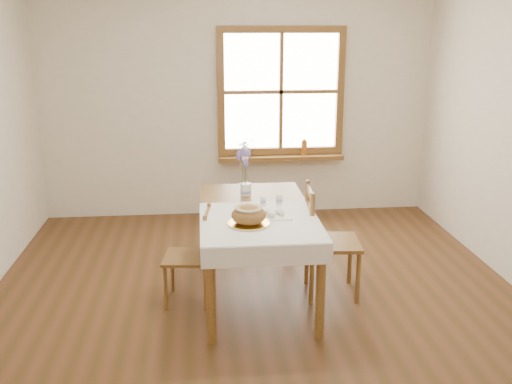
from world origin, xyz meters
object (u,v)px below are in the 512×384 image
dining_table (256,220)px  bread_plate (249,224)px  chair_left (187,256)px  chair_right (333,241)px  flower_vase (246,190)px

dining_table → bread_plate: size_ratio=5.27×
dining_table → chair_left: 0.63m
bread_plate → chair_right: bearing=24.8°
chair_right → flower_vase: chair_right is taller
chair_right → bread_plate: size_ratio=3.11×
dining_table → chair_left: size_ratio=2.01×
chair_right → flower_vase: 0.88m
dining_table → bread_plate: (-0.09, -0.38, 0.10)m
flower_vase → chair_right: bearing=-32.4°
dining_table → flower_vase: size_ratio=15.21×
chair_left → chair_right: bearing=98.0°
chair_right → flower_vase: size_ratio=8.96×
chair_left → bread_plate: 0.68m
chair_left → chair_right: chair_right is taller
flower_vase → bread_plate: bearing=-93.0°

